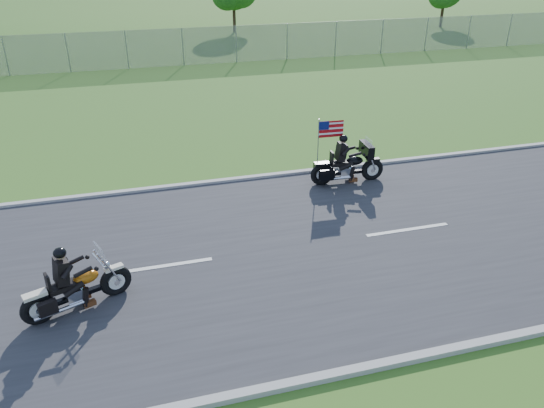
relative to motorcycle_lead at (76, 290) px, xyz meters
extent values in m
plane|color=#28541A|center=(3.71, 1.02, -0.47)|extent=(420.00, 420.00, 0.00)
cube|color=#28282B|center=(3.71, 1.02, -0.45)|extent=(120.00, 8.00, 0.04)
cube|color=#9E9B93|center=(3.71, 5.07, -0.42)|extent=(120.00, 0.18, 0.12)
cube|color=#9E9B93|center=(3.71, -3.03, -0.42)|extent=(120.00, 0.18, 0.12)
cube|color=gray|center=(-1.29, 21.02, 0.53)|extent=(60.00, 0.03, 2.00)
cylinder|color=#382316|center=(9.71, 31.02, 0.79)|extent=(0.22, 0.22, 2.52)
cylinder|color=#382316|center=(25.71, 29.02, 0.65)|extent=(0.22, 0.22, 2.24)
torus|color=black|center=(0.74, 0.28, -0.13)|extent=(0.67, 0.39, 0.66)
torus|color=black|center=(-0.67, -0.26, -0.13)|extent=(0.67, 0.39, 0.66)
ellipsoid|color=#B35A0D|center=(0.22, 0.08, 0.20)|extent=(0.57, 0.45, 0.25)
cube|color=black|center=(-0.22, -0.08, 0.16)|extent=(0.55, 0.43, 0.11)
cube|color=black|center=(-0.17, -0.07, 0.51)|extent=(0.33, 0.41, 0.49)
sphere|color=black|center=(-0.13, -0.05, 0.89)|extent=(0.31, 0.31, 0.24)
cube|color=silver|center=(0.55, 0.21, 0.62)|extent=(0.18, 0.40, 0.36)
torus|color=black|center=(8.15, 4.05, -0.12)|extent=(0.69, 0.20, 0.68)
torus|color=black|center=(6.59, 4.12, -0.12)|extent=(0.69, 0.20, 0.68)
ellipsoid|color=black|center=(7.57, 4.07, 0.21)|extent=(0.53, 0.32, 0.26)
cube|color=black|center=(7.09, 4.10, 0.18)|extent=(0.52, 0.30, 0.11)
cube|color=black|center=(7.14, 4.09, 0.54)|extent=(0.24, 0.38, 0.50)
sphere|color=black|center=(7.19, 4.09, 0.93)|extent=(0.26, 0.26, 0.25)
cube|color=black|center=(7.92, 4.06, 0.54)|extent=(0.24, 0.74, 0.37)
cube|color=#B70C11|center=(6.87, 4.29, 1.18)|extent=(0.73, 0.05, 0.48)
camera|label=1|loc=(1.41, -9.04, 6.14)|focal=35.00mm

